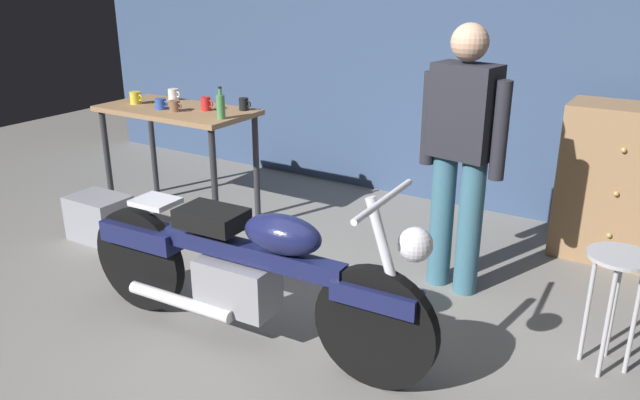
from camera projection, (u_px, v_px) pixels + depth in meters
ground_plane at (257, 351)px, 3.43m from camera, size 12.00×12.00×0.00m
back_wall at (459, 22)px, 5.13m from camera, size 8.00×0.12×3.10m
workbench at (177, 122)px, 5.12m from camera, size 1.30×0.64×0.90m
motorcycle at (246, 269)px, 3.35m from camera, size 2.19×0.60×1.00m
person_standing at (461, 150)px, 3.81m from camera, size 0.56×0.28×1.67m
shop_stool at (617, 280)px, 3.13m from camera, size 0.32×0.32×0.64m
wooden_dresser at (621, 184)px, 4.36m from camera, size 0.80×0.47×1.10m
storage_bin at (100, 217)px, 4.81m from camera, size 0.44×0.32×0.34m
mug_black_matte at (244, 104)px, 4.98m from camera, size 0.11×0.08×0.10m
mug_white_ceramic at (174, 94)px, 5.37m from camera, size 0.12×0.09×0.10m
mug_brown_stoneware at (175, 106)px, 4.94m from camera, size 0.12×0.08×0.09m
mug_blue_enamel at (161, 104)px, 5.02m from camera, size 0.12×0.09×0.09m
mug_yellow_tall at (136, 98)px, 5.22m from camera, size 0.12×0.09×0.10m
mug_red_diner at (206, 104)px, 4.97m from camera, size 0.11×0.08×0.11m
bottle at (221, 106)px, 4.67m from camera, size 0.06×0.06×0.24m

